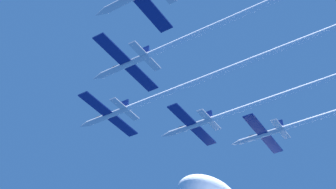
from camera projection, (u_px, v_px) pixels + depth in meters
The scene contains 4 objects.
jet_lead at pixel (173, 91), 110.95m from camera, with size 21.10×67.78×3.50m.
jet_left_wing at pixel (187, 38), 98.20m from camera, with size 21.10×60.00×3.50m.
jet_right_wing at pixel (256, 104), 115.29m from camera, with size 21.10×65.75×3.50m.
jet_right_outer at pixel (328, 114), 119.41m from camera, with size 21.10×64.99×3.50m.
Camera 1 is at (-75.00, -63.85, -69.12)m, focal length 50.30 mm.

